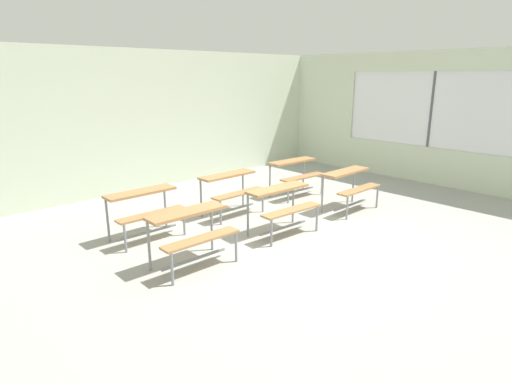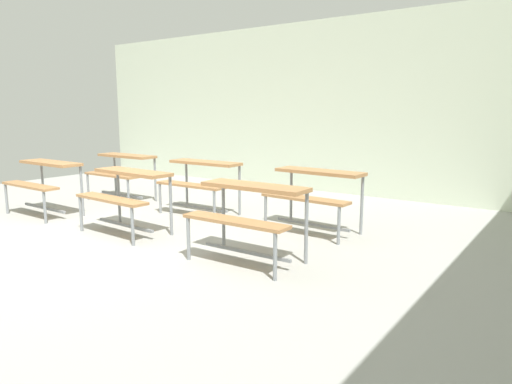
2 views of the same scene
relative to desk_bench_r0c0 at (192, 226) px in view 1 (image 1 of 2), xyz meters
The scene contains 9 objects.
ground 1.79m from the desk_bench_r0c0, 16.29° to the right, with size 10.00×9.00×0.05m, color #9E9E99.
wall_back 4.44m from the desk_bench_r0c0, 68.01° to the left, with size 10.00×0.12×3.00m, color beige.
wall_right 6.71m from the desk_bench_r0c0, ahead, with size 0.12×9.00×3.00m.
desk_bench_r0c0 is the anchor object (origin of this frame).
desk_bench_r0c1 1.73m from the desk_bench_r0c0, ahead, with size 1.13×0.64×0.74m.
desk_bench_r0c2 3.54m from the desk_bench_r0c0, ahead, with size 1.11×0.61×0.74m.
desk_bench_r1c0 1.31m from the desk_bench_r0c0, 88.72° to the left, with size 1.10×0.60×0.74m.
desk_bench_r1c1 2.17m from the desk_bench_r0c0, 36.64° to the left, with size 1.11×0.60×0.74m.
desk_bench_r1c2 3.77m from the desk_bench_r0c0, 20.88° to the left, with size 1.13×0.65×0.74m.
Camera 1 is at (-4.50, -3.87, 2.47)m, focal length 29.35 mm.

